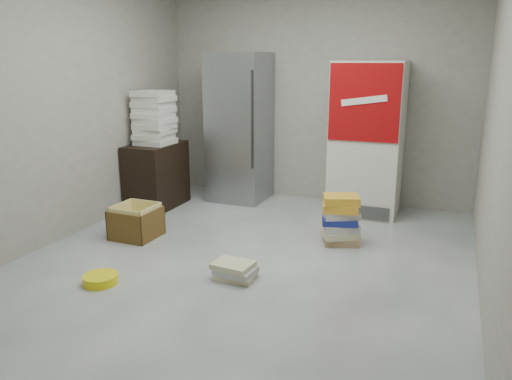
{
  "coord_description": "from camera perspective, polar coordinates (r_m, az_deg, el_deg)",
  "views": [
    {
      "loc": [
        1.69,
        -3.82,
        1.81
      ],
      "look_at": [
        -0.1,
        0.7,
        0.54
      ],
      "focal_mm": 35.0,
      "sensor_mm": 36.0,
      "label": 1
    }
  ],
  "objects": [
    {
      "name": "steel_fridge",
      "position": [
        6.54,
        -1.87,
        7.11
      ],
      "size": [
        0.7,
        0.72,
        1.9
      ],
      "color": "#9DA0A5",
      "rests_on": "ground"
    },
    {
      "name": "supply_box_stack",
      "position": [
        6.27,
        -11.56,
        8.1
      ],
      "size": [
        0.45,
        0.44,
        0.65
      ],
      "color": "silver",
      "rests_on": "wood_shelf"
    },
    {
      "name": "phonebook_stack_side",
      "position": [
        4.29,
        -2.42,
        -9.19
      ],
      "size": [
        0.37,
        0.29,
        0.15
      ],
      "rotation": [
        0.0,
        0.0,
        0.03
      ],
      "color": "#CABF90",
      "rests_on": "ground"
    },
    {
      "name": "bucket_lid",
      "position": [
        4.41,
        -17.34,
        -9.7
      ],
      "size": [
        0.31,
        0.31,
        0.08
      ],
      "primitive_type": "cylinder",
      "rotation": [
        0.0,
        0.0,
        -0.09
      ],
      "color": "yellow",
      "rests_on": "ground"
    },
    {
      "name": "cardboard_box",
      "position": [
        5.38,
        -13.52,
        -3.79
      ],
      "size": [
        0.44,
        0.44,
        0.35
      ],
      "rotation": [
        0.0,
        0.0,
        -0.02
      ],
      "color": "yellow",
      "rests_on": "ground"
    },
    {
      "name": "wood_shelf",
      "position": [
        6.4,
        -11.29,
        1.65
      ],
      "size": [
        0.5,
        0.8,
        0.8
      ],
      "primitive_type": "cube",
      "color": "black",
      "rests_on": "ground"
    },
    {
      "name": "ground",
      "position": [
        4.55,
        -2.05,
        -8.77
      ],
      "size": [
        5.0,
        5.0,
        0.0
      ],
      "primitive_type": "plane",
      "color": "silver",
      "rests_on": "ground"
    },
    {
      "name": "room_shell",
      "position": [
        4.18,
        -2.28,
        14.49
      ],
      "size": [
        4.04,
        5.04,
        2.82
      ],
      "color": "#A8A297",
      "rests_on": "ground"
    },
    {
      "name": "coke_cooler",
      "position": [
        6.09,
        12.59,
        5.76
      ],
      "size": [
        0.8,
        0.73,
        1.8
      ],
      "color": "silver",
      "rests_on": "ground"
    },
    {
      "name": "phonebook_stack_main",
      "position": [
        5.09,
        9.63,
        -3.36
      ],
      "size": [
        0.43,
        0.4,
        0.51
      ],
      "rotation": [
        0.0,
        0.0,
        0.39
      ],
      "color": "#9C7C53",
      "rests_on": "ground"
    }
  ]
}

